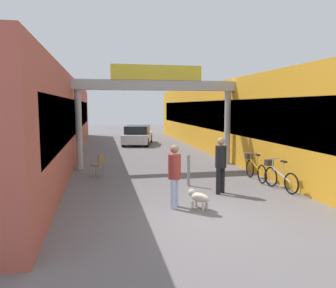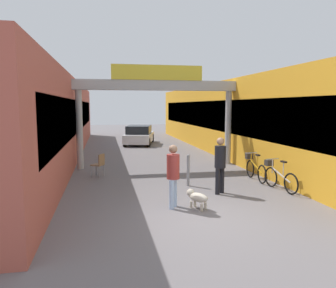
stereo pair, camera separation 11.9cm
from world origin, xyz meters
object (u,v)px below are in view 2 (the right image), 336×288
Objects in this scene: dog_on_leash at (197,197)px; pedestrian_companion at (220,162)px; bicycle_silver_nearest at (278,176)px; parked_car_white at (139,135)px; bicycle_orange_second at (255,168)px; pedestrian_with_dog at (173,172)px; bollard_post_metal at (188,170)px; cafe_chair_wood_nearer at (99,163)px.

pedestrian_companion is at bearing 49.48° from dog_on_leash.
pedestrian_companion is 2.11m from bicycle_silver_nearest.
parked_car_white reaches higher than bicycle_silver_nearest.
pedestrian_companion is 2.56× the size of dog_on_leash.
pedestrian_companion is 1.03× the size of bicycle_orange_second.
pedestrian_with_dog is 2.48× the size of dog_on_leash.
bicycle_orange_second is (-0.12, 1.47, 0.00)m from bicycle_silver_nearest.
bollard_post_metal is at bearing 121.83° from pedestrian_companion.
pedestrian_companion is 1.85m from dog_on_leash.
bicycle_silver_nearest is 0.39× the size of parked_car_white.
pedestrian_with_dog is 1.57× the size of bollard_post_metal.
pedestrian_with_dog is 0.97× the size of pedestrian_companion.
parked_car_white is at bearing 103.88° from bicycle_orange_second.
bicycle_orange_second is at bearing -76.12° from parked_car_white.
dog_on_leash is 3.44m from bicycle_silver_nearest.
pedestrian_companion is 2.54m from bicycle_orange_second.
parked_car_white is at bearing 89.78° from dog_on_leash.
pedestrian_with_dog is 1.00× the size of bicycle_silver_nearest.
pedestrian_with_dog is at bearing -147.08° from pedestrian_companion.
parked_car_white reaches higher than dog_on_leash.
bicycle_orange_second is (1.91, 1.57, -0.57)m from pedestrian_companion.
bicycle_silver_nearest reaches higher than cafe_chair_wood_nearer.
pedestrian_companion reaches higher than parked_car_white.
pedestrian_with_dog is 2.50m from bollard_post_metal.
cafe_chair_wood_nearer is at bearing -104.12° from parked_car_white.
bicycle_silver_nearest is (2.03, 0.09, -0.57)m from pedestrian_companion.
cafe_chair_wood_nearer is 0.21× the size of parked_car_white.
pedestrian_with_dog is 4.53m from bicycle_orange_second.
dog_on_leash is at bearing -99.28° from bollard_post_metal.
pedestrian_with_dog is at bearing -143.59° from bicycle_orange_second.
bicycle_silver_nearest is 2.94m from bollard_post_metal.
bollard_post_metal is 3.57m from cafe_chair_wood_nearer.
bollard_post_metal is (-2.63, -0.42, 0.11)m from bicycle_orange_second.
parked_car_white is (-0.34, 12.43, 0.10)m from bollard_post_metal.
bollard_post_metal is 1.21× the size of cafe_chair_wood_nearer.
pedestrian_companion reaches higher than dog_on_leash.
bicycle_orange_second is at bearing 36.41° from pedestrian_with_dog.
bicycle_orange_second is 2.66m from bollard_post_metal.
dog_on_leash is at bearing -90.22° from parked_car_white.
dog_on_leash is 5.13m from cafe_chair_wood_nearer.
bollard_post_metal reaches higher than dog_on_leash.
pedestrian_with_dog is 1.90× the size of cafe_chair_wood_nearer.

